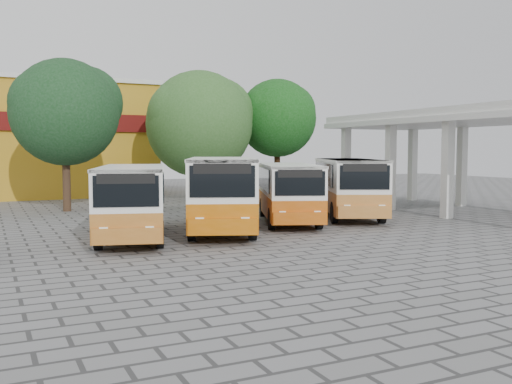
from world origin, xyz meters
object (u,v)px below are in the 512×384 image
bus_far_left (132,197)px  bus_far_right (349,184)px  bus_centre_left (221,189)px  bus_centre_right (288,189)px

bus_far_left → bus_far_right: size_ratio=0.93×
bus_far_left → bus_centre_left: 3.86m
bus_far_left → bus_centre_left: (3.82, 0.52, 0.17)m
bus_far_left → bus_far_right: (11.34, 2.25, 0.09)m
bus_centre_left → bus_centre_right: bus_centre_left is taller
bus_far_left → bus_centre_left: size_ratio=0.90×
bus_far_left → bus_centre_right: (7.59, 1.63, -0.02)m
bus_centre_left → bus_far_right: size_ratio=1.04×
bus_far_right → bus_far_left: bearing=-143.9°
bus_centre_right → bus_far_right: size_ratio=0.93×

